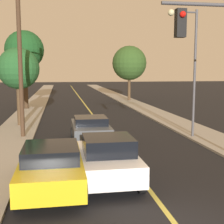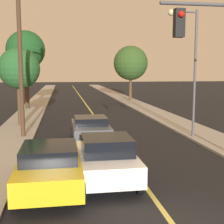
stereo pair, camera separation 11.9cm
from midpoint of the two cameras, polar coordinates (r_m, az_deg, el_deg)
name	(u,v)px [view 2 (the right image)]	position (r m, az deg, el deg)	size (l,w,h in m)	color
road_surface	(82,99)	(42.84, -5.43, 2.40)	(8.67, 80.00, 0.01)	black
sidewalk_left	(40,99)	(42.84, -12.91, 2.32)	(2.50, 80.00, 0.12)	#9E998E
sidewalk_right	(122,98)	(43.55, 1.93, 2.59)	(2.50, 80.00, 0.12)	#9E998E
car_near_lane_front	(106,158)	(10.91, -0.71, -8.48)	(2.01, 3.85, 1.63)	white
car_near_lane_second	(90,129)	(16.84, -3.76, -3.08)	(2.03, 3.97, 1.42)	#474C51
car_outer_lane_front	(50,166)	(10.41, -10.96, -9.60)	(2.07, 4.41, 1.51)	gold
streetlamp_right	(189,56)	(18.05, 14.05, 9.83)	(1.72, 0.36, 7.04)	#47474C
utility_pole_left	(20,56)	(18.28, -16.26, 9.88)	(1.60, 0.24, 8.79)	#422D1E
tree_left_near	(19,69)	(22.21, -16.47, 7.53)	(2.81, 2.81, 5.29)	#4C3823
tree_left_far	(26,51)	(32.01, -15.43, 10.78)	(3.76, 3.76, 7.60)	#3D2B1C
tree_right_near	(131,63)	(39.59, 3.51, 8.91)	(4.28, 4.28, 6.81)	#4C3823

